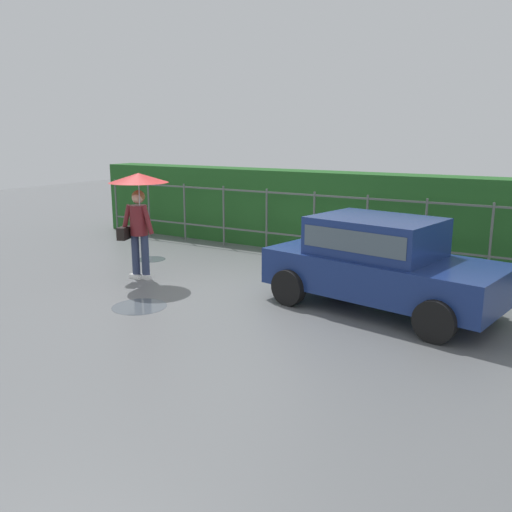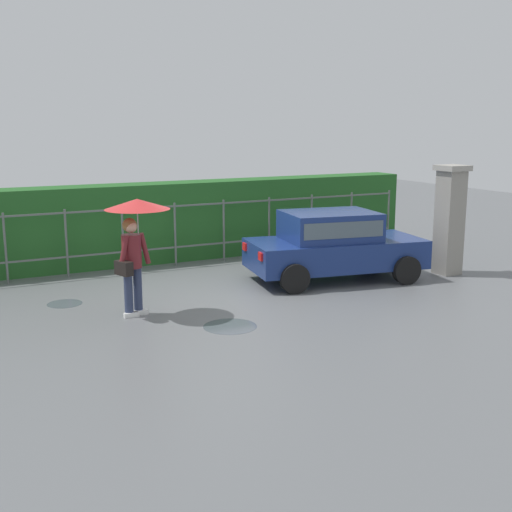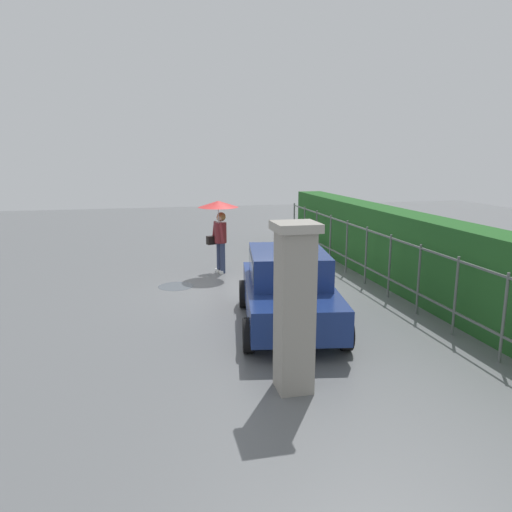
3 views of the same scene
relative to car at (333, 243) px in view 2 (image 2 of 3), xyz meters
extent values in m
plane|color=slate|center=(-2.49, -0.18, -0.80)|extent=(40.00, 40.00, 0.00)
cube|color=navy|center=(0.06, -0.01, -0.22)|extent=(3.92, 2.23, 0.60)
cube|color=navy|center=(-0.09, 0.02, 0.38)|extent=(2.11, 1.74, 0.60)
cube|color=#4C5B66|center=(-0.09, 0.02, 0.40)|extent=(1.97, 1.73, 0.33)
cylinder|color=black|center=(1.43, 0.61, -0.50)|extent=(0.62, 0.28, 0.60)
cylinder|color=black|center=(1.15, -1.05, -0.50)|extent=(0.62, 0.28, 0.60)
cylinder|color=black|center=(-1.03, 1.03, -0.50)|extent=(0.62, 0.28, 0.60)
cylinder|color=black|center=(-1.31, -0.63, -0.50)|extent=(0.62, 0.28, 0.60)
cube|color=red|center=(-1.68, 0.84, -0.07)|extent=(0.09, 0.21, 0.16)
cube|color=red|center=(-1.87, -0.24, -0.07)|extent=(0.09, 0.21, 0.16)
cylinder|color=#2D3856|center=(-4.50, -0.59, -0.37)|extent=(0.15, 0.15, 0.86)
cylinder|color=#2D3856|center=(-4.68, -0.66, -0.37)|extent=(0.15, 0.15, 0.86)
cube|color=white|center=(-4.48, -0.65, -0.76)|extent=(0.26, 0.10, 0.08)
cube|color=white|center=(-4.66, -0.72, -0.76)|extent=(0.26, 0.10, 0.08)
cylinder|color=maroon|center=(-4.59, -0.63, 0.35)|extent=(0.34, 0.34, 0.58)
sphere|color=#DBAD89|center=(-4.59, -0.63, 0.78)|extent=(0.22, 0.22, 0.22)
sphere|color=olive|center=(-4.60, -0.60, 0.80)|extent=(0.25, 0.25, 0.25)
cylinder|color=maroon|center=(-4.36, -0.63, 0.37)|extent=(0.24, 0.16, 0.56)
cylinder|color=maroon|center=(-4.77, -0.78, 0.37)|extent=(0.24, 0.16, 0.56)
cylinder|color=#B2B2B7|center=(-4.48, -0.70, 0.69)|extent=(0.02, 0.02, 0.77)
cone|color=red|center=(-4.48, -0.70, 1.16)|extent=(1.12, 1.12, 0.18)
cube|color=black|center=(-4.79, -0.83, 0.11)|extent=(0.26, 0.37, 0.24)
cube|color=gray|center=(2.60, -0.69, 0.35)|extent=(0.48, 0.48, 2.30)
cube|color=#9E998E|center=(2.60, -0.69, 1.56)|extent=(0.60, 0.60, 0.12)
cylinder|color=#59605B|center=(-6.28, 2.84, -0.05)|extent=(0.05, 0.05, 1.50)
cylinder|color=#59605B|center=(-5.03, 2.84, -0.05)|extent=(0.05, 0.05, 1.50)
cylinder|color=#59605B|center=(-3.77, 2.84, -0.05)|extent=(0.05, 0.05, 1.50)
cylinder|color=#59605B|center=(-2.52, 2.84, -0.05)|extent=(0.05, 0.05, 1.50)
cylinder|color=#59605B|center=(-1.27, 2.84, -0.05)|extent=(0.05, 0.05, 1.50)
cylinder|color=#59605B|center=(-0.02, 2.84, -0.05)|extent=(0.05, 0.05, 1.50)
cylinder|color=#59605B|center=(1.23, 2.84, -0.05)|extent=(0.05, 0.05, 1.50)
cylinder|color=#59605B|center=(2.48, 2.84, -0.05)|extent=(0.05, 0.05, 1.50)
cylinder|color=#59605B|center=(3.73, 2.84, -0.05)|extent=(0.05, 0.05, 1.50)
cube|color=#59605B|center=(-2.52, 2.84, 0.62)|extent=(12.51, 0.03, 0.04)
cube|color=#59605B|center=(-2.52, 2.84, -0.35)|extent=(12.51, 0.03, 0.04)
cube|color=#235B23|center=(-2.52, 3.61, 0.15)|extent=(13.51, 0.90, 1.90)
cylinder|color=#4C545B|center=(-3.36, -1.99, -0.80)|extent=(0.90, 0.90, 0.00)
cylinder|color=#4C545B|center=(-5.53, 0.68, -0.80)|extent=(0.65, 0.65, 0.00)
camera|label=1|loc=(2.71, -8.22, 1.97)|focal=37.96mm
camera|label=2|loc=(-7.72, -11.44, 2.53)|focal=45.81mm
camera|label=3|loc=(8.74, -2.64, 2.51)|focal=33.90mm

